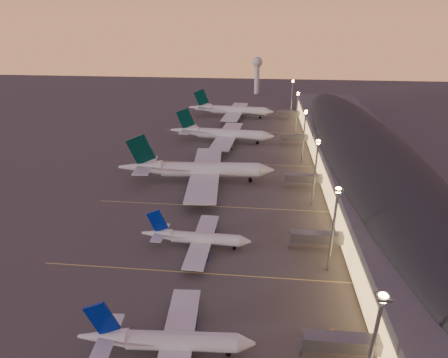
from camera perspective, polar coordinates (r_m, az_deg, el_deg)
ground at (r=111.73m, az=-3.46°, el=-12.54°), size 700.00×700.00×0.00m
airliner_narrow_south at (r=86.05m, az=-8.73°, el=-23.20°), size 37.45×33.49×13.38m
airliner_narrow_north at (r=116.71m, az=-4.29°, el=-8.94°), size 34.19×30.47×12.24m
airliner_wide_near at (r=160.25m, az=-4.18°, el=1.43°), size 66.73×60.96×21.34m
airliner_wide_mid at (r=212.07m, az=-0.39°, el=6.91°), size 59.19×54.08×18.93m
airliner_wide_far at (r=267.53m, az=1.02°, el=10.46°), size 60.40×55.24×19.32m
terminal_building at (r=177.24m, az=20.62°, el=3.28°), size 56.35×255.00×17.46m
light_masts at (r=162.55m, az=12.81°, el=5.74°), size 2.20×217.20×25.90m
radar_tower at (r=351.69m, az=5.09°, el=16.34°), size 9.00×9.00×32.50m
lane_markings at (r=145.58m, az=-0.99°, el=-3.28°), size 90.00×180.36×0.00m
baggage_tug_b at (r=93.49m, az=15.80°, el=-21.89°), size 3.64×2.85×1.02m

